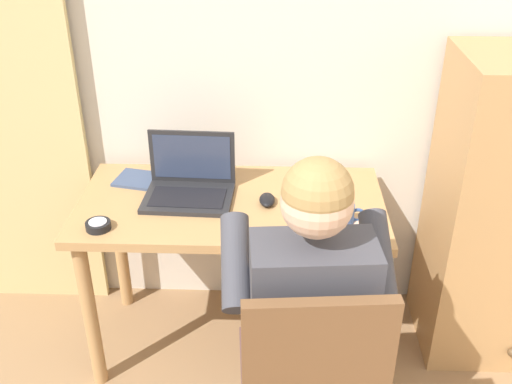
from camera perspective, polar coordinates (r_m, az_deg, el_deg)
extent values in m
cube|color=beige|center=(2.48, 6.71, 14.12)|extent=(4.80, 0.05, 2.50)
cube|color=tan|center=(2.34, -2.36, -1.26)|extent=(1.19, 0.61, 0.03)
cylinder|color=tan|center=(2.45, -15.43, -11.22)|extent=(0.06, 0.06, 0.68)
cylinder|color=tan|center=(2.38, 10.64, -12.03)|extent=(0.06, 0.06, 0.68)
cylinder|color=tan|center=(2.83, -12.76, -4.75)|extent=(0.06, 0.06, 0.68)
cylinder|color=tan|center=(2.76, 9.34, -5.25)|extent=(0.06, 0.06, 0.68)
sphere|color=brown|center=(2.73, 23.08, -13.79)|extent=(0.04, 0.04, 0.04)
cube|color=brown|center=(2.01, 4.81, -16.77)|extent=(0.45, 0.43, 0.05)
cube|color=brown|center=(1.72, 5.90, -15.66)|extent=(0.42, 0.07, 0.42)
cylinder|color=#4C4C4C|center=(2.15, 6.61, -11.57)|extent=(0.17, 0.41, 0.14)
cylinder|color=#4C4C4C|center=(2.13, 1.73, -11.79)|extent=(0.17, 0.41, 0.14)
cylinder|color=#4C4C4C|center=(2.46, 5.57, -12.85)|extent=(0.11, 0.11, 0.49)
cylinder|color=#4C4C4C|center=(2.44, 1.28, -13.04)|extent=(0.11, 0.11, 0.49)
cube|color=#3F3F47|center=(1.82, 5.27, -10.98)|extent=(0.38, 0.23, 0.46)
cylinder|color=#3F3F47|center=(1.91, 11.48, -6.17)|extent=(0.11, 0.30, 0.25)
cylinder|color=#3F3F47|center=(1.85, -1.94, -6.68)|extent=(0.11, 0.30, 0.25)
cylinder|color=#DBAD8E|center=(2.13, 10.00, -5.37)|extent=(0.09, 0.27, 0.11)
cylinder|color=#DBAD8E|center=(2.08, -1.99, -5.78)|extent=(0.09, 0.27, 0.11)
sphere|color=#DBAD8E|center=(1.62, 5.80, -0.99)|extent=(0.20, 0.20, 0.20)
sphere|color=#9E7A47|center=(1.60, 5.85, -0.06)|extent=(0.20, 0.20, 0.20)
cube|color=#232326|center=(2.35, -6.43, -0.60)|extent=(0.35, 0.25, 0.02)
cube|color=black|center=(2.33, -6.49, -0.50)|extent=(0.29, 0.17, 0.00)
cube|color=#232326|center=(2.40, -6.07, 3.35)|extent=(0.34, 0.02, 0.22)
cube|color=#2D3851|center=(2.39, -6.09, 3.29)|extent=(0.31, 0.01, 0.18)
ellipsoid|color=black|center=(2.31, 1.06, -0.74)|extent=(0.06, 0.10, 0.03)
cylinder|color=black|center=(2.23, -14.72, -3.09)|extent=(0.09, 0.09, 0.03)
cylinder|color=silver|center=(2.22, -14.77, -2.75)|extent=(0.06, 0.06, 0.00)
cube|color=#3D4C6B|center=(2.51, -10.75, 1.14)|extent=(0.24, 0.19, 0.01)
cylinder|color=#33518C|center=(2.17, 8.23, -2.26)|extent=(0.08, 0.08, 0.09)
torus|color=#33518C|center=(2.17, 9.60, -2.17)|extent=(0.06, 0.01, 0.06)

